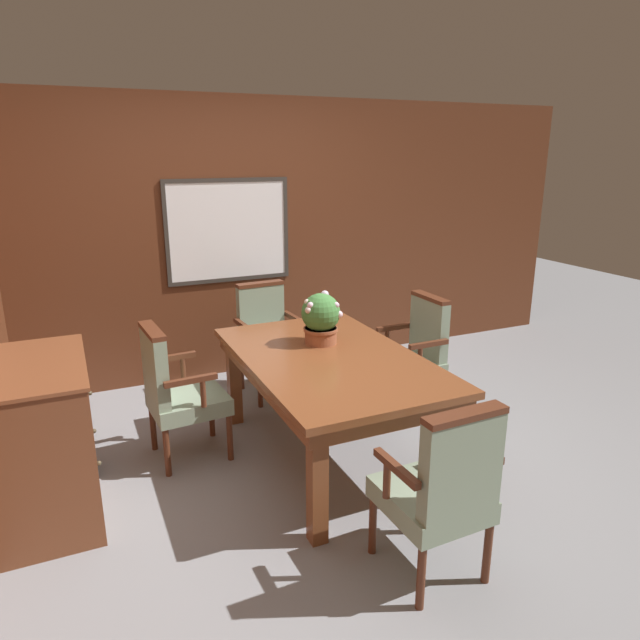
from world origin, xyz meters
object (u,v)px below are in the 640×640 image
at_px(chair_head_far, 267,336).
at_px(potted_plant, 321,318).
at_px(chair_left_far, 176,389).
at_px(sideboard_cabinet, 44,440).
at_px(chair_head_near, 441,487).
at_px(dining_table, 330,369).
at_px(chair_right_far, 414,352).

bearing_deg(chair_head_far, potted_plant, -90.47).
relative_size(chair_left_far, sideboard_cabinet, 1.00).
bearing_deg(chair_head_near, dining_table, -92.07).
bearing_deg(chair_head_far, chair_left_far, -141.79).
distance_m(chair_head_near, sideboard_cabinet, 2.16).
xyz_separation_m(chair_left_far, potted_plant, (0.97, -0.15, 0.41)).
xyz_separation_m(dining_table, chair_head_far, (-0.00, 1.23, -0.14)).
bearing_deg(dining_table, chair_left_far, 156.04).
distance_m(dining_table, chair_head_far, 1.24).
relative_size(dining_table, chair_head_near, 1.87).
bearing_deg(chair_right_far, chair_left_far, -91.67).
xyz_separation_m(dining_table, potted_plant, (0.06, 0.26, 0.27)).
bearing_deg(chair_right_far, dining_table, -68.17).
bearing_deg(sideboard_cabinet, chair_right_far, 5.96).
xyz_separation_m(chair_left_far, sideboard_cabinet, (-0.79, -0.30, -0.04)).
distance_m(chair_right_far, sideboard_cabinet, 2.62).
relative_size(chair_head_far, potted_plant, 2.57).
bearing_deg(sideboard_cabinet, chair_left_far, 20.94).
height_order(dining_table, chair_head_near, chair_head_near).
relative_size(dining_table, chair_head_far, 1.87).
xyz_separation_m(chair_right_far, chair_head_near, (-0.92, -1.62, 0.00)).
height_order(dining_table, chair_right_far, chair_right_far).
bearing_deg(potted_plant, sideboard_cabinet, -175.04).
height_order(dining_table, chair_left_far, chair_left_far).
height_order(chair_head_near, sideboard_cabinet, chair_head_near).
distance_m(chair_left_far, potted_plant, 1.06).
relative_size(dining_table, potted_plant, 4.80).
distance_m(chair_head_near, potted_plant, 1.56).
bearing_deg(chair_head_near, chair_left_far, -62.81).
xyz_separation_m(chair_head_far, chair_left_far, (-0.91, -0.82, 0.00)).
distance_m(dining_table, chair_left_far, 1.01).
xyz_separation_m(chair_head_far, sideboard_cabinet, (-1.70, -1.12, -0.04)).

